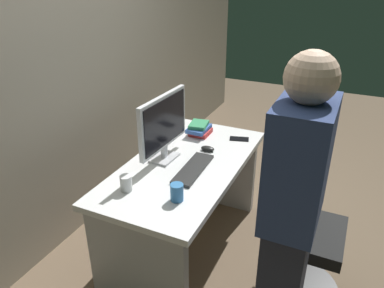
{
  "coord_description": "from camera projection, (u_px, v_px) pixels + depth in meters",
  "views": [
    {
      "loc": [
        -1.97,
        -0.97,
        1.93
      ],
      "look_at": [
        0.0,
        -0.05,
        0.87
      ],
      "focal_mm": 34.55,
      "sensor_mm": 36.0,
      "label": 1
    }
  ],
  "objects": [
    {
      "name": "ground_plane",
      "position": [
        186.0,
        246.0,
        2.81
      ],
      "size": [
        9.0,
        9.0,
        0.0
      ],
      "primitive_type": "plane",
      "color": "brown"
    },
    {
      "name": "wall_back",
      "position": [
        61.0,
        35.0,
        2.51
      ],
      "size": [
        6.4,
        0.1,
        3.0
      ],
      "primitive_type": "cube",
      "color": "#9E9384",
      "rests_on": "ground"
    },
    {
      "name": "desk",
      "position": [
        186.0,
        190.0,
        2.59
      ],
      "size": [
        1.42,
        0.72,
        0.72
      ],
      "color": "white",
      "rests_on": "ground"
    },
    {
      "name": "office_chair",
      "position": [
        296.0,
        235.0,
        2.28
      ],
      "size": [
        0.52,
        0.52,
        0.94
      ],
      "color": "black",
      "rests_on": "ground"
    },
    {
      "name": "person_at_desk",
      "position": [
        291.0,
        220.0,
        1.75
      ],
      "size": [
        0.4,
        0.24,
        1.64
      ],
      "color": "#262838",
      "rests_on": "ground"
    },
    {
      "name": "monitor",
      "position": [
        164.0,
        125.0,
        2.43
      ],
      "size": [
        0.54,
        0.15,
        0.46
      ],
      "color": "silver",
      "rests_on": "desk"
    },
    {
      "name": "keyboard",
      "position": [
        193.0,
        169.0,
        2.4
      ],
      "size": [
        0.43,
        0.15,
        0.02
      ],
      "primitive_type": "cube",
      "rotation": [
        0.0,
        0.0,
        0.04
      ],
      "color": "#262626",
      "rests_on": "desk"
    },
    {
      "name": "mouse",
      "position": [
        208.0,
        149.0,
        2.65
      ],
      "size": [
        0.06,
        0.1,
        0.03
      ],
      "primitive_type": "ellipsoid",
      "color": "black",
      "rests_on": "desk"
    },
    {
      "name": "cup_near_keyboard",
      "position": [
        177.0,
        192.0,
        2.08
      ],
      "size": [
        0.08,
        0.08,
        0.1
      ],
      "primitive_type": "cylinder",
      "color": "#3372B2",
      "rests_on": "desk"
    },
    {
      "name": "cup_by_monitor",
      "position": [
        126.0,
        183.0,
        2.17
      ],
      "size": [
        0.07,
        0.07,
        0.1
      ],
      "primitive_type": "cylinder",
      "color": "silver",
      "rests_on": "desk"
    },
    {
      "name": "book_stack",
      "position": [
        199.0,
        129.0,
        2.9
      ],
      "size": [
        0.21,
        0.17,
        0.09
      ],
      "color": "red",
      "rests_on": "desk"
    },
    {
      "name": "cell_phone",
      "position": [
        239.0,
        139.0,
        2.83
      ],
      "size": [
        0.11,
        0.16,
        0.01
      ],
      "primitive_type": "cube",
      "rotation": [
        0.0,
        0.0,
        0.28
      ],
      "color": "black",
      "rests_on": "desk"
    },
    {
      "name": "handbag",
      "position": [
        295.0,
        204.0,
        3.08
      ],
      "size": [
        0.34,
        0.14,
        0.38
      ],
      "color": "#262628",
      "rests_on": "ground"
    }
  ]
}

